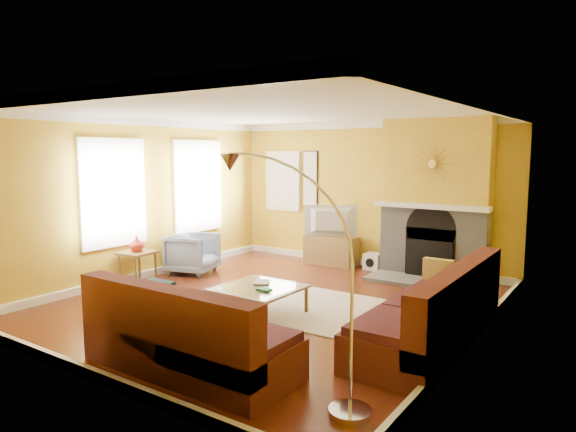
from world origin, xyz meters
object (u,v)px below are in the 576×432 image
Objects in this scene: media_console at (331,250)px; side_table at (138,268)px; coffee_table at (259,301)px; armchair at (193,253)px; arc_lamp at (292,279)px; sectional_sofa at (315,298)px.

media_console and side_table have the same top height.
coffee_table is 3.32m from media_console.
media_console is 2.61m from armchair.
arc_lamp is at bearing -45.44° from coffee_table.
sectional_sofa is 3.84m from media_console.
side_table is at bearing 174.50° from sectional_sofa.
media_console is 1.82× the size of side_table.
sectional_sofa is 5.03× the size of armchair.
armchair is at bearing -130.54° from media_console.
armchair is (-3.42, 1.45, -0.10)m from sectional_sofa.
side_table is 4.63m from arc_lamp.
armchair is at bearing 152.83° from coffee_table.
arc_lamp is at bearing -141.96° from armchair.
media_console is at bearing 116.65° from sectional_sofa.
armchair is 1.12m from side_table.
sectional_sofa reaches higher than side_table.
arc_lamp reaches higher than side_table.
side_table is at bearing 156.92° from arc_lamp.
armchair is at bearing 144.49° from arc_lamp.
sectional_sofa is 3.92× the size of coffee_table.
side_table reaches higher than coffee_table.
sectional_sofa is 1.03m from coffee_table.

